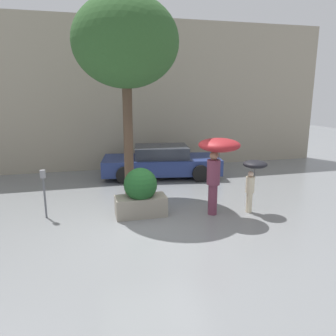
# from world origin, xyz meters

# --- Properties ---
(ground_plane) EXTENTS (40.00, 40.00, 0.00)m
(ground_plane) POSITION_xyz_m (0.00, 0.00, 0.00)
(ground_plane) COLOR slate
(building_facade) EXTENTS (18.00, 0.30, 6.00)m
(building_facade) POSITION_xyz_m (0.00, 6.50, 3.00)
(building_facade) COLOR #9E937F
(building_facade) RESTS_ON ground
(planter_box) EXTENTS (1.31, 0.86, 1.27)m
(planter_box) POSITION_xyz_m (-0.12, 0.84, 0.61)
(planter_box) COLOR gray
(planter_box) RESTS_ON ground
(person_adult) EXTENTS (1.05, 1.05, 2.03)m
(person_adult) POSITION_xyz_m (1.78, 0.38, 1.61)
(person_adult) COLOR brown
(person_adult) RESTS_ON ground
(person_child) EXTENTS (0.63, 0.63, 1.41)m
(person_child) POSITION_xyz_m (2.79, 0.37, 1.08)
(person_child) COLOR beige
(person_child) RESTS_ON ground
(parked_car_near) EXTENTS (4.59, 2.50, 1.17)m
(parked_car_near) POSITION_xyz_m (1.32, 4.69, 0.55)
(parked_car_near) COLOR navy
(parked_car_near) RESTS_ON ground
(street_tree) EXTENTS (2.97, 2.97, 5.77)m
(street_tree) POSITION_xyz_m (-0.19, 2.46, 4.47)
(street_tree) COLOR brown
(street_tree) RESTS_ON ground
(parking_meter) EXTENTS (0.14, 0.14, 1.26)m
(parking_meter) POSITION_xyz_m (-2.51, 1.29, 0.90)
(parking_meter) COLOR #595B60
(parking_meter) RESTS_ON ground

